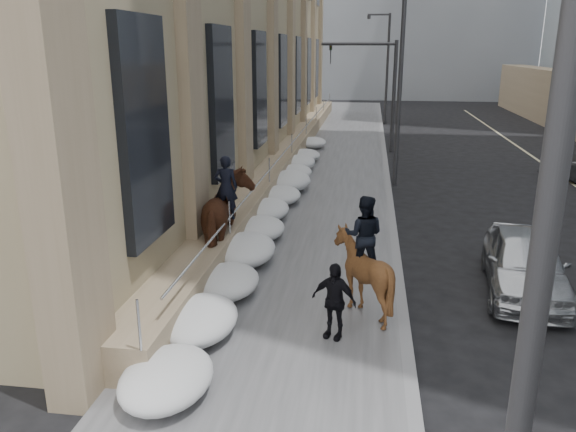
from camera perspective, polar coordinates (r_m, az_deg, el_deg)
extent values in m
plane|color=black|center=(11.33, -1.70, -13.01)|extent=(140.00, 140.00, 0.00)
cube|color=#49494B|center=(20.53, 3.07, 1.01)|extent=(5.00, 80.00, 0.12)
cube|color=slate|center=(20.48, 10.39, 0.71)|extent=(0.24, 80.00, 0.12)
cube|color=#877357|center=(30.39, 0.57, 6.96)|extent=(1.10, 44.00, 0.90)
cylinder|color=silver|center=(30.20, 1.43, 8.62)|extent=(0.06, 42.00, 0.06)
cube|color=black|center=(23.17, -2.91, 12.72)|extent=(0.20, 2.20, 4.50)
cube|color=gray|center=(82.16, 2.97, 19.80)|extent=(24.00, 12.00, 20.00)
cylinder|color=#2D2D30|center=(4.20, 23.95, -7.60)|extent=(0.18, 0.18, 8.00)
cylinder|color=#2D2D30|center=(23.77, 11.28, 12.53)|extent=(0.18, 0.18, 8.00)
cylinder|color=#2D2D30|center=(43.73, 10.05, 14.39)|extent=(0.18, 0.18, 8.00)
cube|color=#2D2D30|center=(43.74, 9.21, 19.55)|extent=(1.60, 0.15, 0.12)
cylinder|color=#2D2D30|center=(43.74, 8.23, 19.39)|extent=(0.24, 0.24, 0.30)
cylinder|color=#2D2D30|center=(31.82, 10.69, 11.75)|extent=(0.20, 0.20, 6.00)
cylinder|color=#2D2D30|center=(31.69, 7.20, 16.96)|extent=(4.00, 0.16, 0.16)
imported|color=black|center=(31.76, 4.35, 16.13)|extent=(0.18, 0.22, 1.10)
ellipsoid|color=silver|center=(11.43, -9.02, -10.34)|extent=(1.50, 2.10, 0.68)
ellipsoid|color=silver|center=(14.95, -4.39, -3.42)|extent=(1.60, 2.20, 0.72)
ellipsoid|color=silver|center=(18.71, -2.06, 0.66)|extent=(1.40, 2.00, 0.64)
ellipsoid|color=silver|center=(22.49, 0.12, 3.59)|extent=(1.70, 2.30, 0.76)
ellipsoid|color=silver|center=(26.39, 1.13, 5.45)|extent=(1.50, 2.10, 0.66)
imported|color=#412213|center=(15.02, -6.10, -0.18)|extent=(1.53, 2.85, 2.31)
imported|color=black|center=(14.95, -6.06, 2.89)|extent=(0.67, 0.48, 1.72)
imported|color=#492B15|center=(12.10, 7.54, -5.80)|extent=(1.57, 1.73, 1.79)
imported|color=black|center=(11.96, 7.70, -1.96)|extent=(0.89, 0.72, 1.72)
imported|color=black|center=(11.08, 4.68, -8.56)|extent=(0.99, 0.65, 1.56)
imported|color=#ABAEB3|center=(14.45, 22.93, -4.37)|extent=(2.28, 4.56, 1.49)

